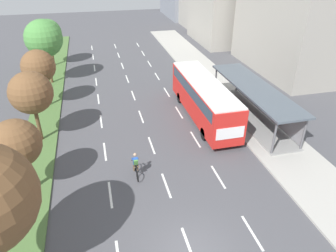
# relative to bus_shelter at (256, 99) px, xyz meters

# --- Properties ---
(median_strip) EXTENTS (2.60, 52.00, 0.12)m
(median_strip) POSITION_rel_bus_shelter_xyz_m (-17.83, 8.00, -1.81)
(median_strip) COLOR #4C7038
(median_strip) RESTS_ON ground
(sidewalk_right) EXTENTS (4.50, 52.00, 0.15)m
(sidewalk_right) POSITION_rel_bus_shelter_xyz_m (-0.28, 8.00, -1.79)
(sidewalk_right) COLOR #ADAAA3
(sidewalk_right) RESTS_ON ground
(lane_divider_left) EXTENTS (0.14, 45.07, 0.01)m
(lane_divider_left) POSITION_rel_bus_shelter_xyz_m (-13.03, 5.03, -1.86)
(lane_divider_left) COLOR white
(lane_divider_left) RESTS_ON ground
(lane_divider_center) EXTENTS (0.14, 45.07, 0.01)m
(lane_divider_center) POSITION_rel_bus_shelter_xyz_m (-9.53, 5.03, -1.86)
(lane_divider_center) COLOR white
(lane_divider_center) RESTS_ON ground
(lane_divider_right) EXTENTS (0.14, 45.07, 0.01)m
(lane_divider_right) POSITION_rel_bus_shelter_xyz_m (-6.03, 5.03, -1.86)
(lane_divider_right) COLOR white
(lane_divider_right) RESTS_ON ground
(bus_shelter) EXTENTS (2.90, 11.93, 2.86)m
(bus_shelter) POSITION_rel_bus_shelter_xyz_m (0.00, 0.00, 0.00)
(bus_shelter) COLOR gray
(bus_shelter) RESTS_ON sidewalk_right
(bus) EXTENTS (2.54, 11.29, 3.37)m
(bus) POSITION_rel_bus_shelter_xyz_m (-4.28, 1.24, 0.20)
(bus) COLOR red
(bus) RESTS_ON ground
(cyclist) EXTENTS (0.46, 1.82, 1.71)m
(cyclist) POSITION_rel_bus_shelter_xyz_m (-11.21, -5.41, -1.08)
(cyclist) COLOR black
(cyclist) RESTS_ON ground
(median_tree_second) EXTENTS (2.82, 2.82, 4.84)m
(median_tree_second) POSITION_rel_bus_shelter_xyz_m (-17.80, -5.44, 1.67)
(median_tree_second) COLOR brown
(median_tree_second) RESTS_ON median_strip
(median_tree_third) EXTENTS (3.10, 3.10, 5.47)m
(median_tree_third) POSITION_rel_bus_shelter_xyz_m (-17.67, 0.66, 2.15)
(median_tree_third) COLOR brown
(median_tree_third) RESTS_ON median_strip
(median_tree_fourth) EXTENTS (2.95, 2.95, 5.32)m
(median_tree_fourth) POSITION_rel_bus_shelter_xyz_m (-17.83, 6.75, 2.08)
(median_tree_fourth) COLOR brown
(median_tree_fourth) RESTS_ON median_strip
(median_tree_fifth) EXTENTS (3.86, 3.86, 6.75)m
(median_tree_fifth) POSITION_rel_bus_shelter_xyz_m (-17.77, 12.85, 3.06)
(median_tree_fifth) COLOR brown
(median_tree_fifth) RESTS_ON median_strip
(median_tree_farthest) EXTENTS (3.15, 3.15, 5.63)m
(median_tree_farthest) POSITION_rel_bus_shelter_xyz_m (-17.95, 18.95, 2.29)
(median_tree_farthest) COLOR brown
(median_tree_farthest) RESTS_ON median_strip
(building_near_right) EXTENTS (11.71, 14.84, 13.48)m
(building_near_right) POSITION_rel_bus_shelter_xyz_m (11.80, 10.77, 4.87)
(building_near_right) COLOR #A39E93
(building_near_right) RESTS_ON ground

